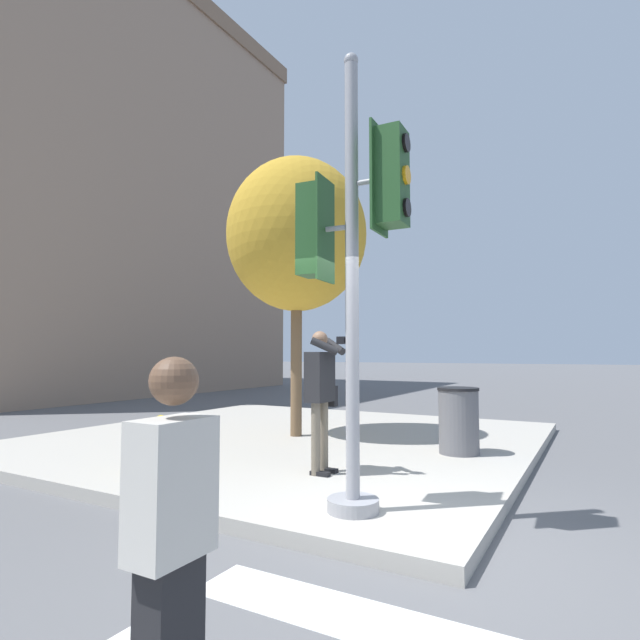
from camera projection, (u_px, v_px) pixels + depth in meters
name	position (u px, v px, depth m)	size (l,w,h in m)	color
ground_plane	(417.00, 549.00, 4.05)	(160.00, 160.00, 0.00)	#5B5B5E
sidewalk_corner	(289.00, 440.00, 8.81)	(8.00, 8.00, 0.14)	#ADA89E
traffic_signal_pole	(352.00, 253.00, 4.72)	(0.48, 1.13, 4.37)	#939399
person_photographer	(321.00, 388.00, 6.10)	(0.58, 0.54, 1.72)	black
pedestrian_distant	(171.00, 543.00, 1.99)	(0.34, 0.20, 1.58)	black
street_tree	(297.00, 235.00, 9.01)	(2.52, 2.52, 4.98)	brown
fire_hydrant	(161.00, 443.00, 6.21)	(0.20, 0.26, 0.68)	yellow
trash_bin	(459.00, 420.00, 7.24)	(0.60, 0.60, 0.95)	#5B5B60
building_right	(82.00, 203.00, 22.52)	(14.84, 12.33, 16.72)	gray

